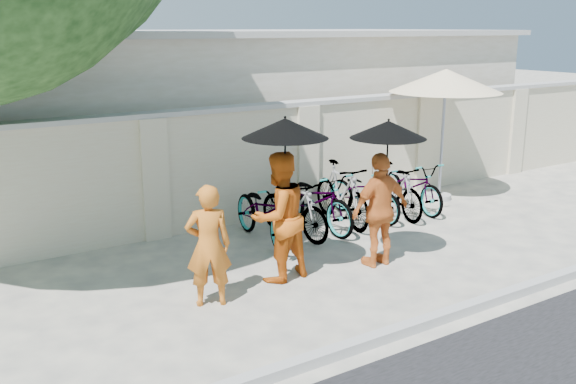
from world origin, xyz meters
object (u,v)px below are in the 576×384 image
monk_center (279,217)px  patio_umbrella (446,82)px  monk_right (380,210)px  monk_left (208,246)px

monk_center → patio_umbrella: size_ratio=0.67×
monk_right → patio_umbrella: bearing=-147.8°
monk_center → monk_left: bearing=3.6°
monk_center → patio_umbrella: (4.99, 1.82, 1.46)m
monk_center → monk_right: (1.52, -0.34, -0.06)m
monk_center → monk_right: 1.56m
monk_right → patio_umbrella: size_ratio=0.63×
monk_right → monk_center: bearing=-12.2°
monk_center → patio_umbrella: 5.51m
monk_center → monk_right: monk_center is taller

